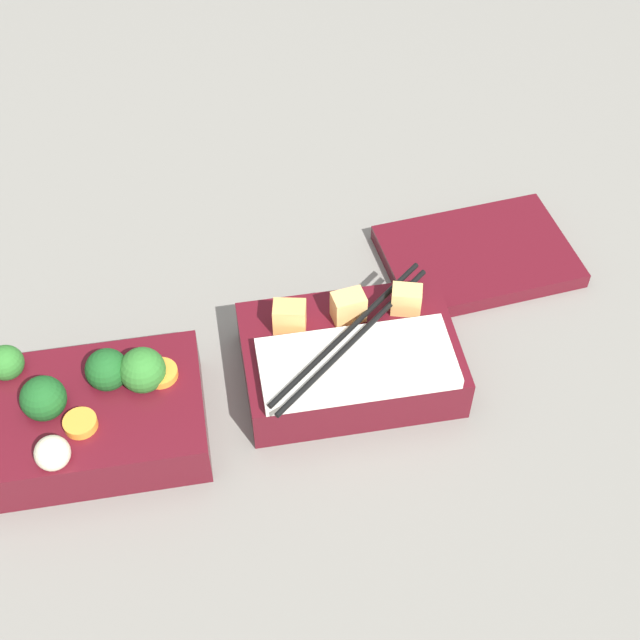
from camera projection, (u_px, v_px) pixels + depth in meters
ground_plane at (232, 398)px, 0.82m from camera, size 3.00×3.00×0.00m
bento_tray_vegetable at (94, 413)px, 0.77m from camera, size 0.19×0.13×0.08m
bento_tray_rice at (353, 357)px, 0.81m from camera, size 0.19×0.15×0.08m
bento_lid at (479, 256)px, 0.93m from camera, size 0.20×0.15×0.02m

